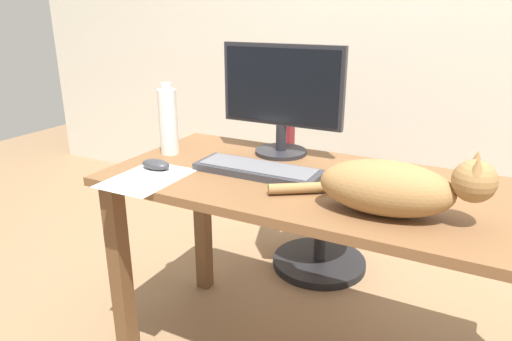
{
  "coord_description": "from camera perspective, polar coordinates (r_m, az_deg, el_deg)",
  "views": [
    {
      "loc": [
        0.45,
        -1.35,
        1.28
      ],
      "look_at": [
        -0.18,
        -0.15,
        0.81
      ],
      "focal_mm": 32.53,
      "sensor_mm": 36.0,
      "label": 1
    }
  ],
  "objects": [
    {
      "name": "office_chair",
      "position": [
        2.36,
        6.9,
        -3.35
      ],
      "size": [
        0.5,
        0.48,
        0.9
      ],
      "color": "black",
      "rests_on": "ground_plane"
    },
    {
      "name": "back_wall",
      "position": [
        2.92,
        19.72,
        18.53
      ],
      "size": [
        6.0,
        0.04,
        2.6
      ],
      "primitive_type": "cube",
      "color": "beige",
      "rests_on": "ground_plane"
    },
    {
      "name": "desk",
      "position": [
        1.57,
        8.4,
        -5.32
      ],
      "size": [
        1.48,
        0.66,
        0.75
      ],
      "color": "brown",
      "rests_on": "ground_plane"
    },
    {
      "name": "cat",
      "position": [
        1.3,
        16.66,
        -1.93
      ],
      "size": [
        0.61,
        0.21,
        0.2
      ],
      "color": "olive",
      "rests_on": "desk"
    },
    {
      "name": "water_bottle",
      "position": [
        1.81,
        -10.73,
        5.99
      ],
      "size": [
        0.07,
        0.07,
        0.27
      ],
      "color": "silver",
      "rests_on": "desk"
    },
    {
      "name": "computer_mouse",
      "position": [
        1.66,
        -12.21,
        0.73
      ],
      "size": [
        0.11,
        0.06,
        0.04
      ],
      "primitive_type": "ellipsoid",
      "color": "#333338",
      "rests_on": "desk"
    },
    {
      "name": "keyboard",
      "position": [
        1.58,
        0.26,
        0.1
      ],
      "size": [
        0.44,
        0.15,
        0.03
      ],
      "color": "#333338",
      "rests_on": "desk"
    },
    {
      "name": "monitor",
      "position": [
        1.75,
        3.18,
        9.17
      ],
      "size": [
        0.48,
        0.2,
        0.41
      ],
      "color": "#232328",
      "rests_on": "desk"
    },
    {
      "name": "paper_sheet",
      "position": [
        1.58,
        -13.28,
        -0.91
      ],
      "size": [
        0.21,
        0.3,
        0.0
      ],
      "primitive_type": "cube",
      "rotation": [
        0.0,
        0.0,
        0.01
      ],
      "color": "white",
      "rests_on": "desk"
    }
  ]
}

